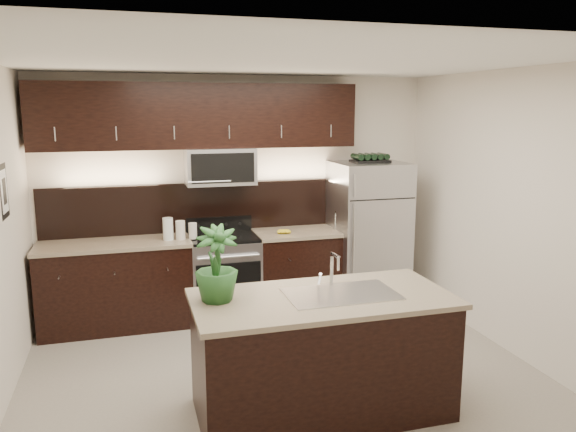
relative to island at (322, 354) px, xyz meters
name	(u,v)px	position (x,y,z in m)	size (l,w,h in m)	color
ground	(286,380)	(-0.13, 0.55, -0.47)	(4.50, 4.50, 0.00)	gray
room_walls	(274,189)	(-0.24, 0.52, 1.22)	(4.52, 4.02, 2.71)	beige
counter_run	(206,277)	(-0.58, 2.24, 0.00)	(3.51, 0.65, 0.94)	black
upper_fixtures	(202,126)	(-0.56, 2.39, 1.67)	(3.49, 0.40, 1.66)	black
island	(322,354)	(0.00, 0.00, 0.00)	(1.96, 0.96, 0.94)	black
sink_faucet	(341,292)	(0.15, 0.01, 0.48)	(0.84, 0.50, 0.28)	silver
refrigerator	(368,234)	(1.35, 2.18, 0.38)	(0.83, 0.75, 1.71)	#B2B2B7
wine_rack	(370,158)	(1.35, 2.18, 1.29)	(0.42, 0.26, 0.10)	black
plant	(216,264)	(-0.78, 0.12, 0.75)	(0.31, 0.31, 0.56)	#204E1F
canisters	(177,230)	(-0.88, 2.19, 0.57)	(0.36, 0.11, 0.24)	silver
french_press	(339,220)	(0.98, 2.19, 0.57)	(0.10, 0.10, 0.29)	silver
bananas	(280,231)	(0.26, 2.16, 0.49)	(0.16, 0.13, 0.05)	gold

